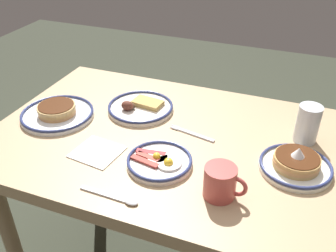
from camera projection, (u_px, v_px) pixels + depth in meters
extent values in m
cube|color=tan|center=(169.00, 142.00, 1.34)|extent=(1.27, 0.84, 0.05)
cylinder|color=#967C5A|center=(310.00, 197.00, 1.63)|extent=(0.06, 0.06, 0.70)
cylinder|color=#967C5A|center=(95.00, 146.00, 1.96)|extent=(0.06, 0.06, 0.70)
cylinder|color=#967C5A|center=(10.00, 236.00, 1.45)|extent=(0.06, 0.06, 0.70)
cylinder|color=silver|center=(141.00, 109.00, 1.48)|extent=(0.26, 0.26, 0.01)
torus|color=navy|center=(141.00, 106.00, 1.48)|extent=(0.26, 0.26, 0.01)
cube|color=tan|center=(148.00, 103.00, 1.49)|extent=(0.12, 0.08, 0.02)
ellipsoid|color=brown|center=(127.00, 106.00, 1.45)|extent=(0.05, 0.04, 0.04)
ellipsoid|color=brown|center=(129.00, 106.00, 1.46)|extent=(0.04, 0.03, 0.03)
ellipsoid|color=brown|center=(128.00, 106.00, 1.46)|extent=(0.03, 0.03, 0.03)
ellipsoid|color=brown|center=(132.00, 106.00, 1.46)|extent=(0.03, 0.02, 0.02)
cylinder|color=white|center=(58.00, 115.00, 1.44)|extent=(0.28, 0.28, 0.01)
torus|color=navy|center=(57.00, 113.00, 1.43)|extent=(0.28, 0.28, 0.01)
cylinder|color=tan|center=(57.00, 112.00, 1.43)|extent=(0.14, 0.14, 0.01)
cylinder|color=tan|center=(57.00, 110.00, 1.43)|extent=(0.14, 0.14, 0.01)
cylinder|color=tan|center=(56.00, 107.00, 1.42)|extent=(0.14, 0.14, 0.01)
cylinder|color=#4C2814|center=(56.00, 105.00, 1.41)|extent=(0.13, 0.13, 0.00)
cylinder|color=silver|center=(160.00, 163.00, 1.19)|extent=(0.21, 0.21, 0.01)
torus|color=navy|center=(159.00, 160.00, 1.18)|extent=(0.21, 0.21, 0.01)
cylinder|color=white|center=(169.00, 163.00, 1.17)|extent=(0.08, 0.08, 0.01)
sphere|color=yellow|center=(168.00, 162.00, 1.16)|extent=(0.03, 0.03, 0.03)
cylinder|color=white|center=(157.00, 157.00, 1.20)|extent=(0.07, 0.07, 0.01)
sphere|color=yellow|center=(157.00, 156.00, 1.19)|extent=(0.03, 0.03, 0.03)
cube|color=#A42B2E|center=(151.00, 153.00, 1.22)|extent=(0.10, 0.03, 0.01)
cube|color=#A63E31|center=(148.00, 157.00, 1.20)|extent=(0.08, 0.03, 0.01)
cube|color=#A4362D|center=(145.00, 161.00, 1.18)|extent=(0.10, 0.04, 0.01)
cylinder|color=white|center=(295.00, 168.00, 1.17)|extent=(0.23, 0.23, 0.01)
torus|color=navy|center=(296.00, 165.00, 1.16)|extent=(0.22, 0.22, 0.01)
cylinder|color=tan|center=(296.00, 165.00, 1.16)|extent=(0.14, 0.14, 0.01)
cylinder|color=#DA9753|center=(296.00, 162.00, 1.16)|extent=(0.14, 0.14, 0.01)
cylinder|color=tan|center=(297.00, 158.00, 1.15)|extent=(0.14, 0.14, 0.01)
cylinder|color=#4C2814|center=(298.00, 157.00, 1.15)|extent=(0.13, 0.13, 0.00)
cone|color=white|center=(299.00, 152.00, 1.14)|extent=(0.04, 0.04, 0.03)
cylinder|color=#BF4C47|center=(220.00, 182.00, 1.05)|extent=(0.09, 0.09, 0.10)
torus|color=#BF4C47|center=(236.00, 187.00, 1.03)|extent=(0.07, 0.02, 0.07)
cylinder|color=brown|center=(221.00, 173.00, 1.03)|extent=(0.08, 0.08, 0.01)
cylinder|color=silver|center=(308.00, 124.00, 1.27)|extent=(0.08, 0.08, 0.14)
cylinder|color=black|center=(306.00, 129.00, 1.28)|extent=(0.07, 0.07, 0.09)
cube|color=white|center=(97.00, 152.00, 1.25)|extent=(0.17, 0.16, 0.00)
cube|color=silver|center=(193.00, 134.00, 1.34)|extent=(0.17, 0.05, 0.01)
cube|color=silver|center=(176.00, 126.00, 1.38)|extent=(0.03, 0.01, 0.00)
cube|color=silver|center=(175.00, 127.00, 1.37)|extent=(0.03, 0.01, 0.00)
cube|color=silver|center=(174.00, 128.00, 1.37)|extent=(0.03, 0.01, 0.00)
cube|color=silver|center=(173.00, 128.00, 1.37)|extent=(0.03, 0.01, 0.00)
cube|color=silver|center=(107.00, 195.00, 1.07)|extent=(0.18, 0.02, 0.01)
ellipsoid|color=silver|center=(131.00, 202.00, 1.04)|extent=(0.04, 0.03, 0.01)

